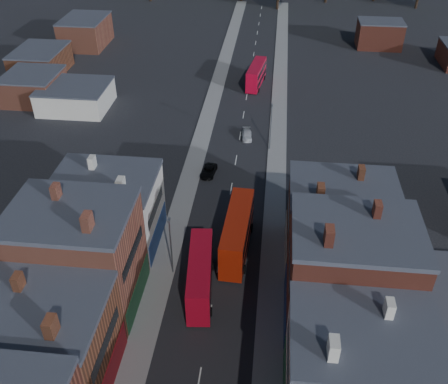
% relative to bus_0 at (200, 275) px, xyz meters
% --- Properties ---
extents(pavement_west, '(3.00, 200.00, 0.12)m').
position_rel_bus_0_xyz_m(pavement_west, '(-5.00, 22.55, -2.48)').
color(pavement_west, gray).
rests_on(pavement_west, ground).
extents(pavement_east, '(3.00, 200.00, 0.12)m').
position_rel_bus_0_xyz_m(pavement_east, '(8.00, 22.55, -2.48)').
color(pavement_east, gray).
rests_on(pavement_east, ground).
extents(lamp_post_2, '(0.25, 0.70, 8.12)m').
position_rel_bus_0_xyz_m(lamp_post_2, '(-3.70, 2.55, 2.17)').
color(lamp_post_2, slate).
rests_on(lamp_post_2, ground).
extents(lamp_post_3, '(0.25, 0.70, 8.12)m').
position_rel_bus_0_xyz_m(lamp_post_3, '(6.70, 32.55, 2.17)').
color(lamp_post_3, slate).
rests_on(lamp_post_3, ground).
extents(bus_0, '(3.55, 11.08, 4.70)m').
position_rel_bus_0_xyz_m(bus_0, '(0.00, 0.00, 0.00)').
color(bus_0, '#B80A1E').
rests_on(bus_0, ground).
extents(bus_1, '(3.50, 12.23, 5.23)m').
position_rel_bus_0_xyz_m(bus_1, '(3.48, 7.38, 0.28)').
color(bus_1, '#B11F0A').
rests_on(bus_1, ground).
extents(bus_2, '(3.70, 10.51, 4.44)m').
position_rel_bus_0_xyz_m(bus_2, '(3.00, 58.37, -0.14)').
color(bus_2, '#AB071F').
rests_on(bus_2, ground).
extents(car_2, '(2.41, 4.45, 1.19)m').
position_rel_bus_0_xyz_m(car_2, '(-2.30, 23.99, -1.94)').
color(car_2, black).
rests_on(car_2, ground).
extents(car_3, '(2.05, 4.14, 1.16)m').
position_rel_bus_0_xyz_m(car_3, '(2.70, 35.94, -1.96)').
color(car_3, silver).
rests_on(car_3, ground).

